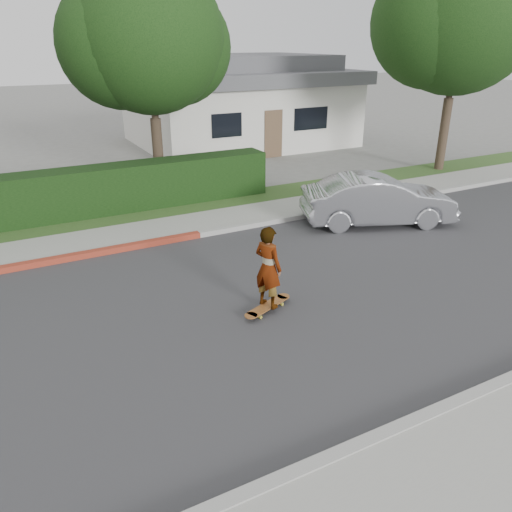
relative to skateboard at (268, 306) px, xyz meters
The scene contains 14 objects.
ground 0.78m from the skateboard, 155.78° to the left, with size 120.00×120.00×0.00m, color slate.
road 0.77m from the skateboard, 155.78° to the left, with size 60.00×8.00×0.01m, color #2D2D30.
curb_near 3.85m from the skateboard, 100.48° to the right, with size 60.00×0.20×0.15m, color #9E9E99.
sidewalk_near 4.74m from the skateboard, 98.50° to the right, with size 60.00×1.60×0.12m, color gray.
curb_far 4.47m from the skateboard, 99.01° to the left, with size 60.00×0.20×0.15m, color #9E9E99.
sidewalk_far 5.36m from the skateboard, 97.50° to the left, with size 60.00×1.60×0.12m, color gray.
planting_strip 6.95m from the skateboard, 95.78° to the left, with size 60.00×1.60×0.10m, color #2D4C1E.
hedge 8.40m from the skateboard, 116.21° to the left, with size 15.00×1.00×1.50m, color black.
tree_center 10.67m from the skateboard, 85.27° to the left, with size 5.66×4.84×7.44m.
tree_right 14.78m from the skateboard, 30.72° to the left, with size 6.32×5.60×8.56m.
house 17.98m from the skateboard, 65.89° to the left, with size 10.60×8.60×4.30m.
skateboard is the anchor object (origin of this frame).
skateboarder 0.84m from the skateboard, 90.00° to the left, with size 0.60×0.40×1.65m, color white.
car_silver 6.15m from the skateboard, 29.62° to the left, with size 1.51×4.33×1.43m, color #B0B1B7.
Camera 1 is at (-3.55, -7.87, 4.95)m, focal length 35.00 mm.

